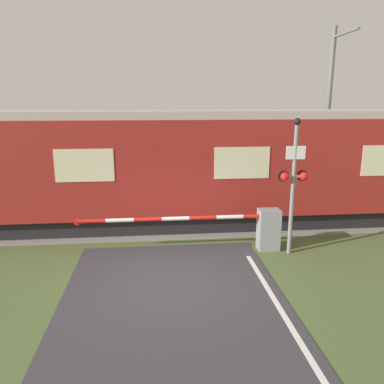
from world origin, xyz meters
TOP-DOWN VIEW (x-y plane):
  - ground_plane at (0.00, 0.00)m, footprint 80.00×80.00m
  - track_bed at (0.00, 4.07)m, footprint 36.00×3.20m
  - train at (2.31, 4.06)m, footprint 17.05×2.81m
  - crossing_barrier at (2.41, 1.49)m, footprint 5.73×0.44m
  - signal_post at (3.38, 1.16)m, footprint 0.83×0.26m
  - catenary_pole at (6.60, 6.24)m, footprint 0.20×1.90m

SIDE VIEW (x-z plane):
  - ground_plane at x=0.00m, z-range 0.00..0.00m
  - track_bed at x=0.00m, z-range -0.04..0.09m
  - crossing_barrier at x=2.41m, z-range 0.07..1.27m
  - train at x=2.31m, z-range 0.05..3.92m
  - signal_post at x=3.38m, z-range 0.26..4.01m
  - catenary_pole at x=6.60m, z-range 0.15..7.10m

